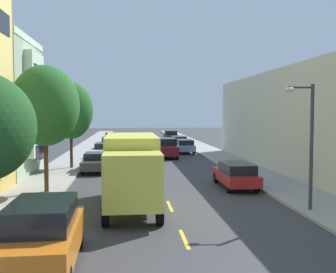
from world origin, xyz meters
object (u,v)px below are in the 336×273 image
(parked_wagon_sky, at_px, (185,146))
(moving_burgundy_sedan, at_px, (167,148))
(parked_sedan_charcoal, at_px, (96,162))
(parked_hatchback_white, at_px, (103,151))
(delivery_box_truck, at_px, (132,167))
(parked_wagon_red, at_px, (236,174))
(parked_suv_orange, at_px, (42,235))
(parked_pickup_black, at_px, (172,137))
(parked_wagon_silver, at_px, (178,142))
(street_tree_second, at_px, (45,106))
(street_tree_third, at_px, (71,111))
(street_lamp, at_px, (308,136))
(parked_wagon_teal, at_px, (111,138))
(parked_wagon_navy, at_px, (109,143))

(parked_wagon_sky, distance_m, moving_burgundy_sedan, 4.95)
(parked_sedan_charcoal, xyz_separation_m, parked_hatchback_white, (0.03, 8.28, 0.01))
(parked_wagon_sky, bearing_deg, delivery_box_truck, -103.50)
(parked_wagon_red, distance_m, parked_suv_orange, 14.51)
(moving_burgundy_sedan, bearing_deg, delivery_box_truck, -99.87)
(parked_pickup_black, xyz_separation_m, parked_wagon_silver, (-0.07, -8.74, -0.02))
(street_tree_second, bearing_deg, parked_wagon_red, 4.34)
(street_tree_third, relative_size, parked_wagon_sky, 1.42)
(parked_suv_orange, bearing_deg, street_tree_third, 95.64)
(street_lamp, bearing_deg, parked_pickup_black, 92.11)
(street_tree_third, xyz_separation_m, street_lamp, (12.32, -14.95, -1.17))
(parked_wagon_red, bearing_deg, parked_suv_orange, -127.11)
(parked_wagon_red, bearing_deg, street_tree_third, 140.66)
(parked_wagon_sky, xyz_separation_m, parked_sedan_charcoal, (-8.62, -13.22, -0.05))
(parked_pickup_black, distance_m, moving_burgundy_sedan, 19.61)
(street_lamp, relative_size, parked_pickup_black, 1.04)
(parked_sedan_charcoal, relative_size, moving_burgundy_sedan, 0.94)
(street_tree_third, distance_m, parked_hatchback_white, 8.07)
(delivery_box_truck, relative_size, parked_suv_orange, 1.52)
(moving_burgundy_sedan, bearing_deg, parked_wagon_teal, 108.00)
(parked_wagon_silver, bearing_deg, parked_wagon_navy, -172.47)
(parked_wagon_sky, relative_size, parked_wagon_teal, 0.99)
(parked_pickup_black, bearing_deg, delivery_box_truck, -98.76)
(parked_wagon_red, bearing_deg, moving_burgundy_sedan, 98.99)
(street_lamp, distance_m, parked_wagon_teal, 42.99)
(parked_wagon_sky, distance_m, parked_wagon_red, 20.57)
(parked_wagon_navy, xyz_separation_m, parked_wagon_silver, (8.60, 1.14, 0.00))
(street_tree_third, xyz_separation_m, parked_wagon_teal, (1.94, 26.69, -3.80))
(street_tree_second, distance_m, street_lamp, 13.48)
(street_tree_third, height_order, parked_wagon_sky, street_tree_third)
(street_tree_second, xyz_separation_m, parked_hatchback_white, (2.01, 16.44, -4.05))
(delivery_box_truck, relative_size, parked_wagon_silver, 1.55)
(street_tree_second, height_order, parked_wagon_navy, street_tree_second)
(delivery_box_truck, xyz_separation_m, parked_wagon_sky, (6.01, 25.02, -1.10))
(parked_sedan_charcoal, height_order, parked_wagon_silver, parked_wagon_silver)
(parked_wagon_red, bearing_deg, parked_wagon_sky, 90.46)
(street_tree_second, xyz_separation_m, parked_wagon_red, (10.77, 0.82, -4.00))
(delivery_box_truck, height_order, parked_wagon_navy, delivery_box_truck)
(parked_wagon_red, relative_size, parked_hatchback_white, 1.17)
(parked_wagon_red, distance_m, parked_pickup_black, 35.69)
(parked_pickup_black, bearing_deg, parked_hatchback_white, -113.61)
(street_tree_second, relative_size, street_tree_third, 1.02)
(parked_suv_orange, relative_size, parked_pickup_black, 0.91)
(street_tree_second, bearing_deg, street_tree_third, 90.00)
(street_tree_third, bearing_deg, parked_hatchback_white, 73.51)
(parked_wagon_navy, relative_size, moving_burgundy_sedan, 0.98)
(street_tree_third, relative_size, parked_wagon_silver, 1.41)
(parked_wagon_red, bearing_deg, parked_wagon_teal, 103.96)
(street_tree_second, relative_size, parked_suv_orange, 1.41)
(parked_suv_orange, relative_size, parked_wagon_navy, 1.03)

